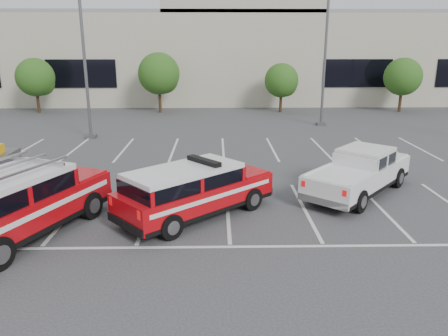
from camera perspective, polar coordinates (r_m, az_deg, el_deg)
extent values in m
plane|color=#353537|center=(15.29, 0.46, -5.51)|extent=(120.00, 120.00, 0.00)
cube|color=silver|center=(19.54, 0.11, -0.62)|extent=(23.00, 15.00, 0.01)
cube|color=#BBB39E|center=(46.24, -0.61, 14.13)|extent=(60.00, 15.00, 8.00)
cube|color=gray|center=(46.27, -0.63, 19.27)|extent=(60.00, 15.00, 0.30)
cube|color=#BBB39E|center=(44.89, 2.11, 20.44)|extent=(14.00, 12.00, 2.00)
cylinder|color=#3F2B19|center=(39.34, -23.10, 7.87)|extent=(0.24, 0.24, 1.67)
sphere|color=#194312|center=(39.14, -23.43, 10.82)|extent=(3.07, 3.07, 3.07)
sphere|color=#194312|center=(39.21, -22.70, 10.22)|extent=(2.05, 2.05, 2.05)
cylinder|color=#3F2B19|center=(36.80, -8.36, 8.62)|extent=(0.24, 0.24, 1.84)
sphere|color=#194312|center=(36.58, -8.51, 12.10)|extent=(3.37, 3.37, 3.37)
sphere|color=#194312|center=(36.77, -7.80, 11.35)|extent=(2.24, 2.24, 2.24)
cylinder|color=#3F2B19|center=(36.93, 7.40, 8.43)|extent=(0.24, 0.24, 1.51)
sphere|color=#194312|center=(36.73, 7.51, 11.28)|extent=(2.77, 2.77, 2.77)
sphere|color=#194312|center=(37.03, 8.06, 10.65)|extent=(1.85, 1.85, 1.85)
cylinder|color=#3F2B19|center=(39.63, 22.01, 8.04)|extent=(0.24, 0.24, 1.67)
sphere|color=#194312|center=(39.44, 22.32, 10.97)|extent=(3.07, 3.07, 3.07)
sphere|color=#194312|center=(39.81, 22.68, 10.30)|extent=(2.05, 2.05, 2.05)
cube|color=#59595E|center=(27.85, -16.96, 3.97)|extent=(0.60, 0.60, 0.20)
cylinder|color=#59595E|center=(27.30, -17.82, 14.06)|extent=(0.18, 0.18, 10.00)
cube|color=#59595E|center=(31.59, 12.53, 5.67)|extent=(0.60, 0.60, 0.20)
cylinder|color=#59595E|center=(31.10, 13.09, 14.57)|extent=(0.18, 0.18, 10.00)
cube|color=#AD080E|center=(14.63, -3.65, -3.43)|extent=(5.37, 5.10, 0.83)
cube|color=black|center=(14.14, -5.24, -1.47)|extent=(4.09, 3.93, 0.43)
cube|color=silver|center=(14.05, -5.27, -0.32)|extent=(4.00, 3.84, 0.16)
cube|color=black|center=(14.52, -2.65, 0.93)|extent=(1.18, 1.27, 0.15)
cube|color=silver|center=(17.47, 17.14, -0.93)|extent=(5.15, 5.43, 0.81)
cube|color=black|center=(17.76, 17.98, 1.34)|extent=(2.63, 2.65, 0.42)
cube|color=silver|center=(17.69, 18.06, 2.24)|extent=(2.58, 2.59, 0.15)
cube|color=#AD080E|center=(14.43, -24.99, -4.81)|extent=(4.33, 6.20, 0.95)
cube|color=black|center=(13.85, -27.02, -2.73)|extent=(3.46, 4.46, 0.50)
cube|color=silver|center=(13.75, -27.20, -1.39)|extent=(3.39, 4.37, 0.18)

